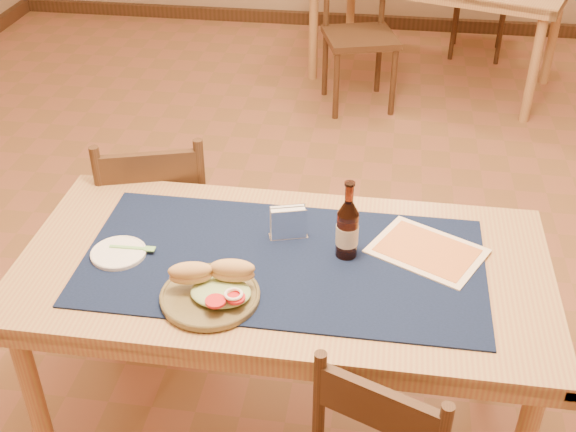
# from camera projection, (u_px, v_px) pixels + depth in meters

# --- Properties ---
(main_table) EXTENTS (1.60, 0.80, 0.75)m
(main_table) POSITION_uv_depth(u_px,v_px,m) (283.00, 283.00, 2.22)
(main_table) COLOR tan
(main_table) RESTS_ON ground
(placemat) EXTENTS (1.20, 0.60, 0.01)m
(placemat) POSITION_uv_depth(u_px,v_px,m) (283.00, 261.00, 2.17)
(placemat) COLOR #101A3C
(placemat) RESTS_ON main_table
(baseboard) EXTENTS (6.00, 7.00, 0.10)m
(baseboard) POSITION_uv_depth(u_px,v_px,m) (311.00, 278.00, 3.22)
(baseboard) COLOR #402617
(baseboard) RESTS_ON ground
(chair_main_far) EXTENTS (0.52, 0.52, 0.90)m
(chair_main_far) POSITION_uv_depth(u_px,v_px,m) (158.00, 223.00, 2.84)
(chair_main_far) COLOR #402617
(chair_main_far) RESTS_ON ground
(chair_back_near) EXTENTS (0.54, 0.54, 0.93)m
(chair_back_near) POSITION_uv_depth(u_px,v_px,m) (359.00, 31.00, 4.59)
(chair_back_near) COLOR #402617
(chair_back_near) RESTS_ON ground
(sandwich_plate) EXTENTS (0.28, 0.28, 0.11)m
(sandwich_plate) POSITION_uv_depth(u_px,v_px,m) (213.00, 290.00, 2.01)
(sandwich_plate) COLOR brown
(sandwich_plate) RESTS_ON placemat
(side_plate) EXTENTS (0.17, 0.17, 0.01)m
(side_plate) POSITION_uv_depth(u_px,v_px,m) (118.00, 253.00, 2.19)
(side_plate) COLOR white
(side_plate) RESTS_ON placemat
(fork) EXTENTS (0.14, 0.03, 0.00)m
(fork) POSITION_uv_depth(u_px,v_px,m) (136.00, 248.00, 2.19)
(fork) COLOR #7CCE71
(fork) RESTS_ON side_plate
(beer_bottle) EXTENTS (0.07, 0.07, 0.26)m
(beer_bottle) POSITION_uv_depth(u_px,v_px,m) (347.00, 229.00, 2.14)
(beer_bottle) COLOR #4C1C0D
(beer_bottle) RESTS_ON placemat
(napkin_holder) EXTENTS (0.13, 0.08, 0.11)m
(napkin_holder) POSITION_uv_depth(u_px,v_px,m) (288.00, 223.00, 2.24)
(napkin_holder) COLOR white
(napkin_holder) RESTS_ON placemat
(menu_card) EXTENTS (0.39, 0.36, 0.01)m
(menu_card) POSITION_uv_depth(u_px,v_px,m) (427.00, 251.00, 2.20)
(menu_card) COLOR beige
(menu_card) RESTS_ON placemat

